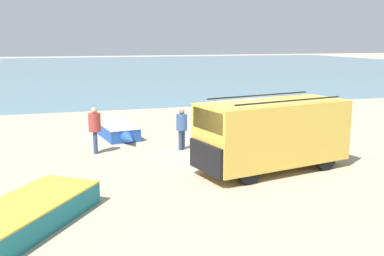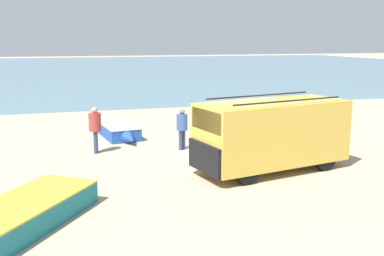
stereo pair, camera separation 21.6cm
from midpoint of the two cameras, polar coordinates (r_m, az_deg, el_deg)
name	(u,v)px [view 2 (the right image)]	position (r m, az deg, el deg)	size (l,w,h in m)	color
ground_plane	(227,157)	(16.26, 4.79, -3.66)	(200.00, 200.00, 0.00)	tan
sea_water	(100,68)	(67.01, -11.54, 7.46)	(120.00, 80.00, 0.01)	slate
parked_van	(271,133)	(14.53, 10.48, -0.63)	(5.25, 2.87, 2.37)	gold
fishing_rowboat_0	(293,123)	(21.37, 13.02, 0.57)	(2.64, 4.91, 0.64)	navy
fishing_rowboat_1	(28,211)	(11.11, -19.58, -9.91)	(3.51, 4.36, 0.57)	#1E757F
fishing_rowboat_2	(116,129)	(20.10, -9.37, -0.08)	(1.83, 4.84, 0.56)	#234CA3
fisherman_0	(182,125)	(17.04, -0.91, 0.34)	(0.42, 0.42, 1.59)	navy
fisherman_2	(95,126)	(16.90, -11.85, 0.29)	(0.45, 0.45, 1.73)	navy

